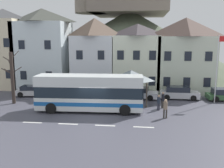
{
  "coord_description": "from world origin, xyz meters",
  "views": [
    {
      "loc": [
        4.37,
        -21.45,
        6.68
      ],
      "look_at": [
        1.18,
        4.2,
        2.09
      ],
      "focal_mm": 40.6,
      "sensor_mm": 36.0,
      "label": 1
    }
  ],
  "objects_px": {
    "townhouse_02": "(95,54)",
    "bus_shelter": "(131,76)",
    "parked_car_00": "(34,91)",
    "flagpole": "(218,64)",
    "townhouse_04": "(185,55)",
    "transit_bus": "(90,93)",
    "pedestrian_02": "(159,102)",
    "bare_tree_01": "(12,77)",
    "hilltop_castle": "(129,38)",
    "parked_car_02": "(138,93)",
    "public_bench": "(141,94)",
    "pedestrian_01": "(163,100)",
    "townhouse_00": "(5,49)",
    "parked_car_03": "(179,93)",
    "townhouse_01": "(43,49)",
    "pedestrian_00": "(165,107)",
    "townhouse_03": "(137,57)"
  },
  "relations": [
    {
      "from": "townhouse_00",
      "to": "pedestrian_01",
      "type": "distance_m",
      "value": 23.01
    },
    {
      "from": "pedestrian_01",
      "to": "townhouse_03",
      "type": "bearing_deg",
      "value": 106.6
    },
    {
      "from": "townhouse_04",
      "to": "pedestrian_01",
      "type": "xyz_separation_m",
      "value": [
        -3.18,
        -8.44,
        -3.81
      ]
    },
    {
      "from": "pedestrian_02",
      "to": "public_bench",
      "type": "xyz_separation_m",
      "value": [
        -1.75,
        4.67,
        -0.36
      ]
    },
    {
      "from": "townhouse_01",
      "to": "townhouse_02",
      "type": "xyz_separation_m",
      "value": [
        7.05,
        0.15,
        -0.65
      ]
    },
    {
      "from": "townhouse_03",
      "to": "flagpole",
      "type": "xyz_separation_m",
      "value": [
        8.51,
        -6.63,
        -0.25
      ]
    },
    {
      "from": "transit_bus",
      "to": "pedestrian_02",
      "type": "height_order",
      "value": "transit_bus"
    },
    {
      "from": "townhouse_00",
      "to": "parked_car_03",
      "type": "distance_m",
      "value": 23.83
    },
    {
      "from": "townhouse_03",
      "to": "parked_car_03",
      "type": "bearing_deg",
      "value": -46.93
    },
    {
      "from": "parked_car_00",
      "to": "pedestrian_00",
      "type": "distance_m",
      "value": 16.33
    },
    {
      "from": "townhouse_04",
      "to": "transit_bus",
      "type": "bearing_deg",
      "value": -134.34
    },
    {
      "from": "townhouse_00",
      "to": "flagpole",
      "type": "xyz_separation_m",
      "value": [
        26.58,
        -5.72,
        -1.26
      ]
    },
    {
      "from": "parked_car_00",
      "to": "pedestrian_02",
      "type": "height_order",
      "value": "pedestrian_02"
    },
    {
      "from": "townhouse_03",
      "to": "pedestrian_02",
      "type": "xyz_separation_m",
      "value": [
        2.35,
        -10.31,
        -3.5
      ]
    },
    {
      "from": "pedestrian_02",
      "to": "bare_tree_01",
      "type": "distance_m",
      "value": 15.14
    },
    {
      "from": "townhouse_00",
      "to": "townhouse_03",
      "type": "relative_size",
      "value": 1.23
    },
    {
      "from": "townhouse_00",
      "to": "flagpole",
      "type": "distance_m",
      "value": 27.22
    },
    {
      "from": "hilltop_castle",
      "to": "townhouse_02",
      "type": "bearing_deg",
      "value": -101.75
    },
    {
      "from": "hilltop_castle",
      "to": "public_bench",
      "type": "relative_size",
      "value": 25.9
    },
    {
      "from": "townhouse_02",
      "to": "pedestrian_02",
      "type": "distance_m",
      "value": 13.16
    },
    {
      "from": "transit_bus",
      "to": "bus_shelter",
      "type": "height_order",
      "value": "bus_shelter"
    },
    {
      "from": "townhouse_00",
      "to": "townhouse_04",
      "type": "bearing_deg",
      "value": -0.22
    },
    {
      "from": "public_bench",
      "to": "flagpole",
      "type": "xyz_separation_m",
      "value": [
        7.91,
        -0.98,
        3.62
      ]
    },
    {
      "from": "townhouse_00",
      "to": "parked_car_02",
      "type": "xyz_separation_m",
      "value": [
        18.33,
        -4.65,
        -4.71
      ]
    },
    {
      "from": "parked_car_02",
      "to": "townhouse_00",
      "type": "bearing_deg",
      "value": 173.61
    },
    {
      "from": "townhouse_04",
      "to": "pedestrian_00",
      "type": "bearing_deg",
      "value": -105.32
    },
    {
      "from": "townhouse_00",
      "to": "townhouse_02",
      "type": "bearing_deg",
      "value": 1.49
    },
    {
      "from": "bus_shelter",
      "to": "townhouse_04",
      "type": "bearing_deg",
      "value": 46.81
    },
    {
      "from": "bus_shelter",
      "to": "parked_car_02",
      "type": "height_order",
      "value": "bus_shelter"
    },
    {
      "from": "bus_shelter",
      "to": "bare_tree_01",
      "type": "bearing_deg",
      "value": -172.35
    },
    {
      "from": "townhouse_02",
      "to": "flagpole",
      "type": "xyz_separation_m",
      "value": [
        14.14,
        -6.05,
        -0.61
      ]
    },
    {
      "from": "pedestrian_01",
      "to": "flagpole",
      "type": "relative_size",
      "value": 0.23
    },
    {
      "from": "townhouse_02",
      "to": "bus_shelter",
      "type": "xyz_separation_m",
      "value": [
        5.2,
        -7.25,
        -1.76
      ]
    },
    {
      "from": "transit_bus",
      "to": "pedestrian_00",
      "type": "distance_m",
      "value": 7.04
    },
    {
      "from": "townhouse_02",
      "to": "public_bench",
      "type": "height_order",
      "value": "townhouse_02"
    },
    {
      "from": "townhouse_01",
      "to": "parked_car_03",
      "type": "distance_m",
      "value": 18.73
    },
    {
      "from": "hilltop_castle",
      "to": "parked_car_00",
      "type": "height_order",
      "value": "hilltop_castle"
    },
    {
      "from": "townhouse_03",
      "to": "public_bench",
      "type": "xyz_separation_m",
      "value": [
        0.6,
        -5.64,
        -3.86
      ]
    },
    {
      "from": "bus_shelter",
      "to": "flagpole",
      "type": "relative_size",
      "value": 0.51
    },
    {
      "from": "townhouse_00",
      "to": "flagpole",
      "type": "bearing_deg",
      "value": -12.15
    },
    {
      "from": "townhouse_00",
      "to": "pedestrian_02",
      "type": "relative_size",
      "value": 7.1
    },
    {
      "from": "parked_car_00",
      "to": "public_bench",
      "type": "relative_size",
      "value": 2.56
    },
    {
      "from": "parked_car_00",
      "to": "flagpole",
      "type": "bearing_deg",
      "value": -8.01
    },
    {
      "from": "hilltop_castle",
      "to": "parked_car_02",
      "type": "distance_m",
      "value": 23.09
    },
    {
      "from": "townhouse_01",
      "to": "townhouse_03",
      "type": "relative_size",
      "value": 1.23
    },
    {
      "from": "parked_car_03",
      "to": "pedestrian_00",
      "type": "bearing_deg",
      "value": -104.45
    },
    {
      "from": "townhouse_01",
      "to": "flagpole",
      "type": "distance_m",
      "value": 22.03
    },
    {
      "from": "parked_car_00",
      "to": "public_bench",
      "type": "xyz_separation_m",
      "value": [
        12.64,
        0.22,
        -0.14
      ]
    },
    {
      "from": "townhouse_01",
      "to": "parked_car_00",
      "type": "bearing_deg",
      "value": -82.91
    },
    {
      "from": "pedestrian_02",
      "to": "parked_car_03",
      "type": "bearing_deg",
      "value": 63.41
    }
  ]
}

